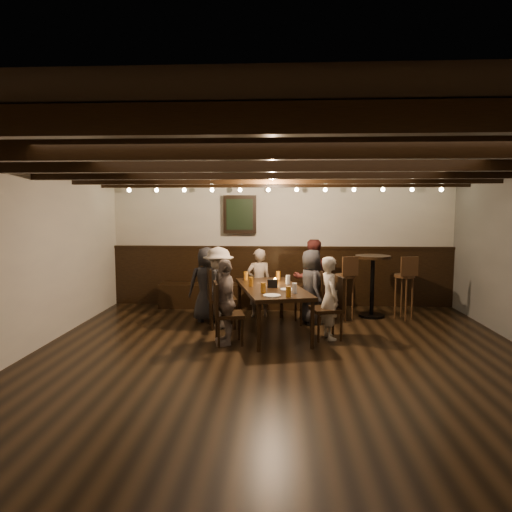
# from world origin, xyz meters

# --- Properties ---
(room) EXTENTS (7.00, 7.00, 7.00)m
(room) POSITION_xyz_m (-0.29, 2.21, 1.07)
(room) COLOR black
(room) RESTS_ON ground
(dining_table) EXTENTS (1.25, 2.00, 0.70)m
(dining_table) POSITION_xyz_m (-0.16, 1.48, 0.64)
(dining_table) COLOR black
(dining_table) RESTS_ON floor
(chair_left_near) EXTENTS (0.52, 0.52, 0.94)m
(chair_left_near) POSITION_xyz_m (-0.96, 1.75, 0.29)
(chair_left_near) COLOR black
(chair_left_near) RESTS_ON floor
(chair_left_far) EXTENTS (0.47, 0.47, 0.86)m
(chair_left_far) POSITION_xyz_m (-0.75, 0.87, 0.26)
(chair_left_far) COLOR black
(chair_left_far) RESTS_ON floor
(chair_right_near) EXTENTS (0.48, 0.48, 0.87)m
(chair_right_near) POSITION_xyz_m (0.44, 2.08, 0.27)
(chair_right_near) COLOR black
(chair_right_near) RESTS_ON floor
(chair_right_far) EXTENTS (0.49, 0.49, 0.90)m
(chair_right_far) POSITION_xyz_m (0.65, 1.20, 0.28)
(chair_right_far) COLOR black
(chair_right_far) RESTS_ON floor
(person_bench_left) EXTENTS (0.68, 0.52, 1.24)m
(person_bench_left) POSITION_xyz_m (-1.24, 2.14, 0.62)
(person_bench_left) COLOR #242326
(person_bench_left) RESTS_ON floor
(person_bench_centre) EXTENTS (0.48, 0.37, 1.18)m
(person_bench_centre) POSITION_xyz_m (-0.40, 2.50, 0.59)
(person_bench_centre) COLOR gray
(person_bench_centre) RESTS_ON floor
(person_bench_right) EXTENTS (0.75, 0.64, 1.34)m
(person_bench_right) POSITION_xyz_m (0.51, 2.56, 0.67)
(person_bench_right) COLOR #4E1D1B
(person_bench_right) RESTS_ON floor
(person_left_near) EXTENTS (0.65, 0.91, 1.27)m
(person_left_near) POSITION_xyz_m (-0.99, 1.74, 0.63)
(person_left_near) COLOR #A3998A
(person_left_near) RESTS_ON floor
(person_left_far) EXTENTS (0.44, 0.74, 1.18)m
(person_left_far) POSITION_xyz_m (-0.78, 0.86, 0.59)
(person_left_far) COLOR gray
(person_left_far) RESTS_ON floor
(person_right_near) EXTENTS (0.51, 0.66, 1.21)m
(person_right_near) POSITION_xyz_m (0.47, 2.09, 0.60)
(person_right_near) COLOR #28282A
(person_right_near) RESTS_ON floor
(person_right_far) EXTENTS (0.38, 0.49, 1.18)m
(person_right_far) POSITION_xyz_m (0.68, 1.21, 0.59)
(person_right_far) COLOR #BDB4A0
(person_right_far) RESTS_ON floor
(pint_a) EXTENTS (0.07, 0.07, 0.14)m
(pint_a) POSITION_xyz_m (-0.59, 2.09, 0.77)
(pint_a) COLOR #BF7219
(pint_a) RESTS_ON dining_table
(pint_b) EXTENTS (0.07, 0.07, 0.14)m
(pint_b) POSITION_xyz_m (-0.06, 2.17, 0.77)
(pint_b) COLOR #BF7219
(pint_b) RESTS_ON dining_table
(pint_c) EXTENTS (0.07, 0.07, 0.14)m
(pint_c) POSITION_xyz_m (-0.47, 1.50, 0.77)
(pint_c) COLOR #BF7219
(pint_c) RESTS_ON dining_table
(pint_d) EXTENTS (0.07, 0.07, 0.14)m
(pint_d) POSITION_xyz_m (0.09, 1.74, 0.77)
(pint_d) COLOR silver
(pint_d) RESTS_ON dining_table
(pint_e) EXTENTS (0.07, 0.07, 0.14)m
(pint_e) POSITION_xyz_m (-0.27, 0.99, 0.77)
(pint_e) COLOR #BF7219
(pint_e) RESTS_ON dining_table
(pint_f) EXTENTS (0.07, 0.07, 0.14)m
(pint_f) POSITION_xyz_m (0.16, 0.99, 0.77)
(pint_f) COLOR silver
(pint_f) RESTS_ON dining_table
(pint_g) EXTENTS (0.07, 0.07, 0.14)m
(pint_g) POSITION_xyz_m (0.08, 0.71, 0.77)
(pint_g) COLOR #BF7219
(pint_g) RESTS_ON dining_table
(plate_near) EXTENTS (0.24, 0.24, 0.01)m
(plate_near) POSITION_xyz_m (-0.14, 0.76, 0.71)
(plate_near) COLOR white
(plate_near) RESTS_ON dining_table
(plate_far) EXTENTS (0.24, 0.24, 0.01)m
(plate_far) POSITION_xyz_m (0.09, 1.22, 0.71)
(plate_far) COLOR white
(plate_far) RESTS_ON dining_table
(condiment_caddy) EXTENTS (0.15, 0.10, 0.12)m
(condiment_caddy) POSITION_xyz_m (-0.15, 1.43, 0.76)
(condiment_caddy) COLOR black
(condiment_caddy) RESTS_ON dining_table
(candle) EXTENTS (0.05, 0.05, 0.05)m
(candle) POSITION_xyz_m (-0.11, 1.79, 0.72)
(candle) COLOR beige
(candle) RESTS_ON dining_table
(high_top_table) EXTENTS (0.60, 0.60, 1.06)m
(high_top_table) POSITION_xyz_m (1.55, 2.58, 0.70)
(high_top_table) COLOR black
(high_top_table) RESTS_ON floor
(bar_stool_left) EXTENTS (0.38, 0.39, 1.08)m
(bar_stool_left) POSITION_xyz_m (1.05, 2.38, 0.40)
(bar_stool_left) COLOR #3C2713
(bar_stool_left) RESTS_ON floor
(bar_stool_right) EXTENTS (0.35, 0.37, 1.08)m
(bar_stool_right) POSITION_xyz_m (2.05, 2.43, 0.40)
(bar_stool_right) COLOR #3C2713
(bar_stool_right) RESTS_ON floor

